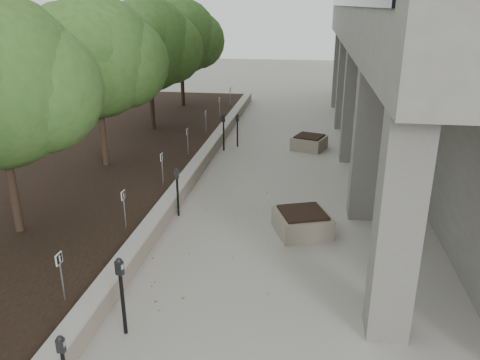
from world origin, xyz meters
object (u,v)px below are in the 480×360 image
Objects in this scene: crabapple_tree_2 at (0,118)px; planter_back at (309,142)px; crabapple_tree_5 at (181,53)px; parking_meter_2 at (122,297)px; crabapple_tree_4 at (149,64)px; parking_meter_3 at (178,192)px; crabapple_tree_3 at (98,83)px; parking_meter_4 at (237,131)px; planter_front at (302,222)px; parking_meter_5 at (224,133)px.

crabapple_tree_2 reaches higher than planter_back.
crabapple_tree_5 reaches higher than parking_meter_2.
parking_meter_3 is (3.26, -7.78, -2.43)m from crabapple_tree_4.
planter_back is (6.72, 4.24, -2.84)m from crabapple_tree_3.
crabapple_tree_3 is 4.04× the size of parking_meter_4.
parking_meter_3 reaches higher than planter_front.
parking_meter_2 is at bearing -102.19° from parking_meter_3.
crabapple_tree_3 is at bearing -90.00° from crabapple_tree_5.
planter_front is (2.97, 4.42, -0.46)m from parking_meter_2.
parking_meter_5 is (3.38, 3.49, -2.39)m from crabapple_tree_3.
crabapple_tree_3 is 8.89m from parking_meter_2.
planter_back is at bearing 19.47° from parking_meter_5.
parking_meter_5 is at bearing -108.63° from parking_meter_4.
crabapple_tree_3 reaches higher than parking_meter_2.
crabapple_tree_2 is at bearing -165.83° from planter_front.
parking_meter_3 is (3.26, -2.78, -2.43)m from crabapple_tree_3.
crabapple_tree_2 and crabapple_tree_3 have the same top height.
parking_meter_4 is at bearing 110.73° from planter_front.
crabapple_tree_3 is at bearing -147.76° from planter_back.
planter_back is (3.45, 7.01, -0.42)m from parking_meter_3.
crabapple_tree_3 is 8.43m from planter_back.
planter_back is at bearing 92.43° from parking_meter_2.
crabapple_tree_2 and crabapple_tree_5 have the same top height.
crabapple_tree_2 is at bearing 159.95° from parking_meter_2.
parking_meter_2 is at bearing -72.81° from parking_meter_4.
parking_meter_3 is at bearing -67.24° from crabapple_tree_4.
parking_meter_5 is (0.12, 6.27, 0.04)m from parking_meter_3.
crabapple_tree_2 is at bearing -126.03° from planter_back.
crabapple_tree_5 is 9.30m from planter_back.
crabapple_tree_2 is 10.17m from parking_meter_4.
crabapple_tree_4 is 4.04× the size of parking_meter_4.
parking_meter_2 is 1.27× the size of planter_back.
planter_front is at bearing 14.17° from crabapple_tree_2.
planter_front is (2.81, -7.42, -0.38)m from parking_meter_4.
parking_meter_2 is (3.67, -2.74, -2.37)m from crabapple_tree_2.
crabapple_tree_4 reaches higher than parking_meter_3.
parking_meter_3 is (3.26, -12.78, -2.43)m from crabapple_tree_5.
crabapple_tree_4 reaches higher than parking_meter_4.
parking_meter_4 is 2.92m from planter_back.
crabapple_tree_2 is 1.00× the size of crabapple_tree_3.
parking_meter_4 is at bearing 46.94° from crabapple_tree_3.
crabapple_tree_4 is 13.47m from parking_meter_2.
crabapple_tree_2 is 15.00m from crabapple_tree_5.
planter_front is 1.07× the size of planter_back.
crabapple_tree_4 is 3.92× the size of parking_meter_3.
crabapple_tree_5 reaches higher than planter_back.
parking_meter_2 reaches higher than parking_meter_4.
parking_meter_3 is at bearing -75.67° from crabapple_tree_5.
crabapple_tree_5 is at bearing 124.33° from parking_meter_5.
parking_meter_4 reaches higher than planter_front.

